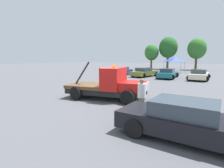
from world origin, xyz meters
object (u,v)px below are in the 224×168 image
object	(u,v)px
parked_car_olive	(144,72)
canopy_tent_blue	(175,59)
tree_center	(197,49)
traffic_cone	(123,88)
parked_car_cream	(199,75)
tree_left	(152,53)
foreground_car	(190,121)
parked_car_teal	(168,73)
tow_truck	(110,86)
person_near_truck	(142,94)
parked_car_navy	(123,71)
tree_right	(168,48)

from	to	relation	value
parked_car_olive	canopy_tent_blue	distance (m)	10.42
canopy_tent_blue	tree_center	size ratio (longest dim) A/B	0.44
parked_car_olive	traffic_cone	xyz separation A→B (m)	(3.15, -11.73, -0.40)
parked_car_olive	parked_car_cream	xyz separation A→B (m)	(7.28, 0.18, -0.00)
parked_car_olive	tree_left	distance (m)	19.09
foreground_car	parked_car_teal	xyz separation A→B (m)	(-5.93, 17.83, -0.00)
tow_truck	person_near_truck	size ratio (longest dim) A/B	3.21
parked_car_cream	tree_left	bearing A→B (deg)	34.60
foreground_car	traffic_cone	xyz separation A→B (m)	(-6.23, 6.25, -0.40)
person_near_truck	tree_left	distance (m)	36.75
foreground_car	tow_truck	bearing A→B (deg)	147.71
parked_car_navy	parked_car_olive	size ratio (longest dim) A/B	0.98
parked_car_cream	traffic_cone	distance (m)	12.62
canopy_tent_blue	tree_right	size ratio (longest dim) A/B	0.40
parked_car_cream	tree_right	world-z (taller)	tree_right
parked_car_teal	traffic_cone	xyz separation A→B (m)	(-0.30, -11.58, -0.40)
person_near_truck	parked_car_teal	world-z (taller)	person_near_truck
parked_car_cream	canopy_tent_blue	bearing A→B (deg)	27.25
parked_car_teal	tree_right	world-z (taller)	tree_right
tree_center	traffic_cone	bearing A→B (deg)	-91.55
foreground_car	tree_center	size ratio (longest dim) A/B	0.69
canopy_tent_blue	traffic_cone	size ratio (longest dim) A/B	5.70
tow_truck	tree_right	size ratio (longest dim) A/B	0.73
traffic_cone	parked_car_cream	bearing A→B (deg)	70.89
parked_car_cream	parked_car_teal	bearing A→B (deg)	92.84
person_near_truck	tree_right	distance (m)	37.22
parked_car_olive	tree_center	world-z (taller)	tree_center
parked_car_teal	tree_left	world-z (taller)	tree_left
tow_truck	parked_car_olive	size ratio (longest dim) A/B	1.11
person_near_truck	traffic_cone	bearing A→B (deg)	-110.77
foreground_car	parked_car_navy	bearing A→B (deg)	125.22
person_near_truck	tree_center	bearing A→B (deg)	-144.87
person_near_truck	parked_car_teal	bearing A→B (deg)	-137.40
tree_right	traffic_cone	distance (m)	31.94
person_near_truck	parked_car_olive	world-z (taller)	person_near_truck
parked_car_teal	tree_center	size ratio (longest dim) A/B	0.69
parked_car_navy	canopy_tent_blue	bearing A→B (deg)	-37.62
parked_car_cream	person_near_truck	bearing A→B (deg)	176.75
tree_left	tree_right	distance (m)	4.07
parked_car_teal	parked_car_cream	distance (m)	3.85
tree_center	tree_right	world-z (taller)	tree_right
parked_car_cream	canopy_tent_blue	size ratio (longest dim) A/B	1.58
parked_car_olive	parked_car_cream	world-z (taller)	same
canopy_tent_blue	foreground_car	bearing A→B (deg)	-74.69
parked_car_olive	tree_right	world-z (taller)	tree_right
tow_truck	traffic_cone	size ratio (longest dim) A/B	10.33
tow_truck	tree_right	world-z (taller)	tree_right
tow_truck	parked_car_teal	xyz separation A→B (m)	(-0.40, 14.45, -0.26)
foreground_car	tree_left	xyz separation A→B (m)	(-15.27, 35.82, 3.42)
foreground_car	parked_car_olive	bearing A→B (deg)	116.76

